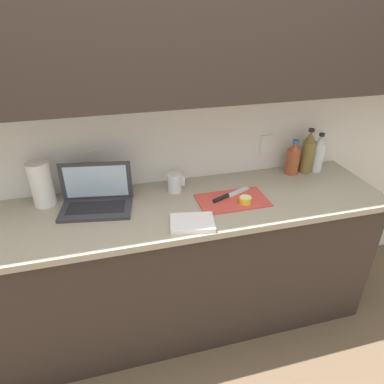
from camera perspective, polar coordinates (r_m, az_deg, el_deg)
name	(u,v)px	position (r m, az deg, el deg)	size (l,w,h in m)	color
ground_plane	(174,318)	(2.46, -2.99, -20.27)	(12.00, 12.00, 0.00)	brown
wall_back	(157,71)	(1.86, -5.92, 19.43)	(5.20, 0.38, 2.60)	white
counter_unit	(169,267)	(2.14, -3.84, -12.41)	(2.48, 0.61, 0.89)	#332823
laptop	(96,198)	(1.92, -15.66, -0.89)	(0.41, 0.28, 0.23)	#333338
cutting_board	(232,200)	(1.94, 6.75, -1.39)	(0.39, 0.23, 0.01)	#D1473D
knife	(225,196)	(1.95, 5.59, -0.72)	(0.26, 0.14, 0.02)	silver
lemon_half_cut	(245,200)	(1.91, 8.89, -1.29)	(0.07, 0.07, 0.04)	yellow
bottle_green_soda	(293,159)	(2.29, 16.49, 5.37)	(0.08, 0.08, 0.23)	#A34C2D
bottle_oil_tall	(308,153)	(2.33, 18.73, 6.24)	(0.08, 0.08, 0.29)	olive
bottle_water_clear	(318,154)	(2.38, 20.30, 5.99)	(0.08, 0.08, 0.26)	silver
measuring_cup	(175,182)	(2.00, -2.91, 1.61)	(0.10, 0.08, 0.11)	silver
paper_towel_roll	(41,184)	(2.00, -23.81, 1.23)	(0.12, 0.12, 0.25)	white
dish_towel	(192,223)	(1.72, 0.03, -5.15)	(0.22, 0.16, 0.02)	white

